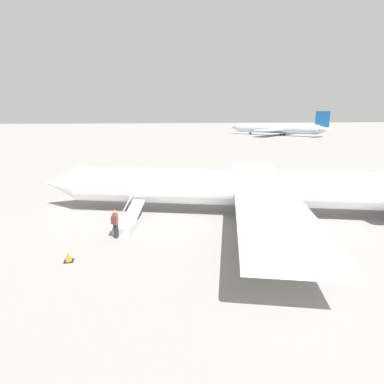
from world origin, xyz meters
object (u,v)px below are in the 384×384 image
Objects in this scene: airplane_main at (259,188)px; airplane_far_left at (277,128)px; boarding_stairs at (128,223)px; passenger at (115,222)px.

airplane_far_left is (-45.50, -87.09, 0.58)m from airplane_main.
passenger is at bearing 172.31° from boarding_stairs.
airplane_main is 0.94× the size of airplane_far_left.
boarding_stairs is at bearing 108.40° from airplane_far_left.
airplane_far_left is at bearing -13.65° from boarding_stairs.
passenger is (0.70, 1.42, 0.63)m from boarding_stairs.
boarding_stairs is (54.96, 88.01, -2.25)m from airplane_far_left.
airplane_far_left is 19.11× the size of passenger.
airplane_main is 17.92× the size of passenger.
boarding_stairs is (9.46, 0.92, -1.68)m from airplane_main.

